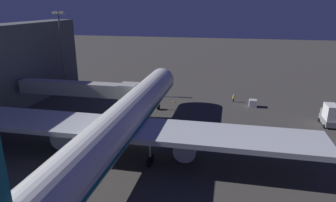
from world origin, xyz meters
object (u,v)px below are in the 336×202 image
(jet_bridge, at_px, (86,89))
(baggage_container_mid_row, at_px, (253,103))
(traffic_cone_nose_port, at_px, (173,101))
(cargo_truck_aft, at_px, (329,115))
(ground_crew_near_nose_gear, at_px, (233,98))
(traffic_cone_nose_starboard, at_px, (155,100))
(airliner_at_gate, at_px, (119,127))
(apron_floodlight_mast, at_px, (62,48))

(jet_bridge, relative_size, baggage_container_mid_row, 14.96)
(baggage_container_mid_row, distance_m, traffic_cone_nose_port, 17.45)
(cargo_truck_aft, bearing_deg, ground_crew_near_nose_gear, -32.33)
(traffic_cone_nose_port, bearing_deg, baggage_container_mid_row, -178.72)
(jet_bridge, xyz_separation_m, traffic_cone_nose_starboard, (-10.69, -12.06, -5.25))
(airliner_at_gate, relative_size, jet_bridge, 2.43)
(baggage_container_mid_row, bearing_deg, ground_crew_near_nose_gear, -32.39)
(apron_floodlight_mast, bearing_deg, airliner_at_gate, 130.18)
(traffic_cone_nose_port, bearing_deg, airliner_at_gate, 85.56)
(cargo_truck_aft, distance_m, ground_crew_near_nose_gear, 20.13)
(airliner_at_gate, height_order, apron_floodlight_mast, apron_floodlight_mast)
(airliner_at_gate, relative_size, traffic_cone_nose_port, 106.99)
(traffic_cone_nose_starboard, bearing_deg, airliner_at_gate, 94.44)
(ground_crew_near_nose_gear, distance_m, traffic_cone_nose_port, 13.68)
(airliner_at_gate, bearing_deg, apron_floodlight_mast, -49.82)
(jet_bridge, relative_size, traffic_cone_nose_starboard, 44.09)
(baggage_container_mid_row, bearing_deg, airliner_at_gate, 55.61)
(baggage_container_mid_row, distance_m, ground_crew_near_nose_gear, 4.87)
(cargo_truck_aft, xyz_separation_m, traffic_cone_nose_port, (30.32, -7.75, -1.75))
(traffic_cone_nose_starboard, bearing_deg, jet_bridge, 48.45)
(jet_bridge, height_order, ground_crew_near_nose_gear, jet_bridge)
(baggage_container_mid_row, bearing_deg, apron_floodlight_mast, -1.90)
(apron_floodlight_mast, bearing_deg, jet_bridge, 132.13)
(airliner_at_gate, relative_size, apron_floodlight_mast, 2.98)
(baggage_container_mid_row, xyz_separation_m, ground_crew_near_nose_gear, (4.11, -2.61, 0.18))
(baggage_container_mid_row, xyz_separation_m, traffic_cone_nose_starboard, (21.84, 0.39, -0.51))
(traffic_cone_nose_starboard, bearing_deg, cargo_truck_aft, 167.41)
(jet_bridge, height_order, traffic_cone_nose_port, jet_bridge)
(apron_floodlight_mast, xyz_separation_m, traffic_cone_nose_port, (-27.70, 1.89, -11.05))
(airliner_at_gate, bearing_deg, ground_crew_near_nose_gear, -116.39)
(baggage_container_mid_row, height_order, traffic_cone_nose_starboard, baggage_container_mid_row)
(airliner_at_gate, height_order, cargo_truck_aft, airliner_at_gate)
(jet_bridge, distance_m, ground_crew_near_nose_gear, 32.48)
(baggage_container_mid_row, bearing_deg, cargo_truck_aft, 147.69)
(jet_bridge, height_order, apron_floodlight_mast, apron_floodlight_mast)
(traffic_cone_nose_port, bearing_deg, traffic_cone_nose_starboard, 0.00)
(jet_bridge, bearing_deg, traffic_cone_nose_starboard, -131.55)
(ground_crew_near_nose_gear, bearing_deg, cargo_truck_aft, 147.67)
(cargo_truck_aft, bearing_deg, traffic_cone_nose_port, -14.35)
(traffic_cone_nose_port, height_order, traffic_cone_nose_starboard, same)
(cargo_truck_aft, distance_m, traffic_cone_nose_starboard, 35.62)
(cargo_truck_aft, xyz_separation_m, ground_crew_near_nose_gear, (16.99, -10.75, -1.07))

